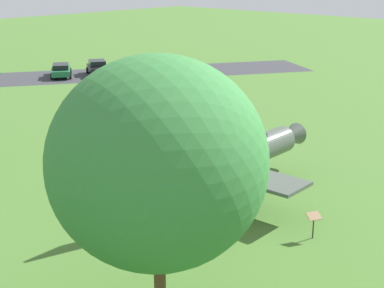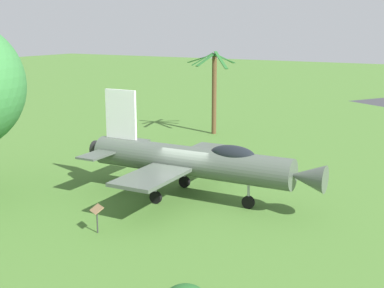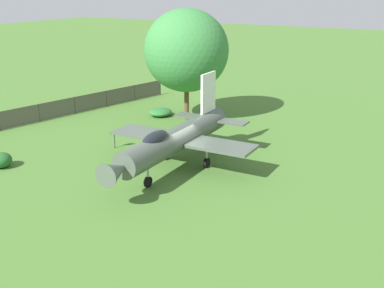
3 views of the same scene
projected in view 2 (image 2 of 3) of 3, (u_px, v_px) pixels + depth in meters
name	position (u px, v px, depth m)	size (l,w,h in m)	color
ground_plane	(189.00, 198.00, 25.38)	(200.00, 200.00, 0.00)	#47722D
display_jet	(195.00, 161.00, 24.81)	(9.06, 12.33, 5.11)	#4C564C
palm_tree	(214.00, 88.00, 39.78)	(4.12, 4.25, 6.38)	brown
info_plaque	(97.00, 213.00, 20.95)	(0.62, 0.71, 1.14)	#333333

